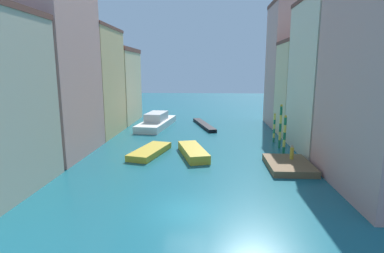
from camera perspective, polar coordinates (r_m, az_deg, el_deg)
The scene contains 16 objects.
ground_plane at distance 43.98m, azimuth 1.06°, elevation -1.36°, with size 154.00×154.00×0.00m, color #196070.
building_left_1 at distance 35.78m, azimuth -25.71°, elevation 12.76°, with size 7.71×10.81×22.21m.
building_left_2 at distance 45.25m, azimuth -18.94°, elevation 8.00°, with size 7.71×10.12×15.00m.
building_left_3 at distance 55.59m, azimuth -14.63°, elevation 7.53°, with size 7.71×11.00×12.86m.
building_right_1 at distance 36.95m, azimuth 25.30°, elevation 8.54°, with size 7.71×10.21×16.89m.
building_right_2 at distance 45.32m, azimuth 20.98°, elevation 6.70°, with size 7.71×7.27×13.14m.
building_right_3 at distance 52.85m, azimuth 18.61°, elevation 10.96°, with size 7.71×8.67×19.84m.
waterfront_dock at distance 30.22m, azimuth 17.82°, elevation -6.95°, with size 4.00×5.71×0.61m.
person_on_dock at distance 31.02m, azimuth 18.36°, elevation -4.70°, with size 0.36×0.36×1.40m.
mooring_pole_0 at distance 34.46m, azimuth 17.10°, elevation -1.44°, with size 0.31×0.31×4.37m.
mooring_pole_1 at distance 36.88m, azimuth 16.37°, elevation 0.07°, with size 0.30×0.30×5.24m.
mooring_pole_2 at distance 39.85m, azimuth 15.29°, elevation -0.19°, with size 0.26×0.26×3.76m.
vaporetto_white at distance 49.41m, azimuth -6.71°, elevation 0.92°, with size 5.04×12.37×2.36m.
gondola_black at distance 49.72m, azimuth 2.26°, elevation 0.33°, with size 4.08×10.93×0.49m.
motorboat_0 at distance 32.73m, azimuth 0.19°, elevation -4.80°, with size 3.86×7.15×0.89m.
motorboat_1 at distance 33.64m, azimuth -7.93°, elevation -4.67°, with size 3.98×7.11×0.67m.
Camera 1 is at (1.62, -18.47, 9.21)m, focal length 28.20 mm.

